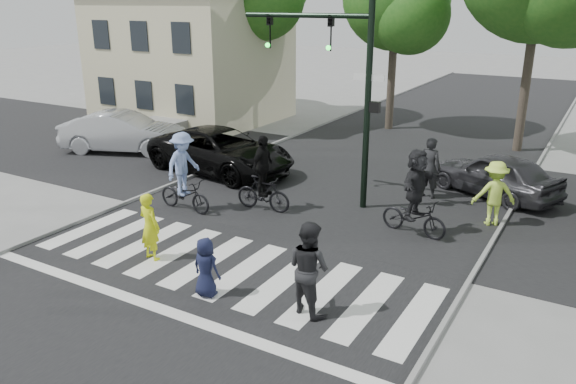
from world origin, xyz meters
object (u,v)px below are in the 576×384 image
at_px(pedestrian_woman, 150,227).
at_px(pedestrian_adult, 309,268).
at_px(car_grey, 495,174).
at_px(cyclist_right, 415,197).
at_px(car_suv, 221,151).
at_px(cyclist_left, 184,177).
at_px(car_silver, 123,132).
at_px(traffic_signal, 341,72).
at_px(pedestrian_child, 206,267).
at_px(cyclist_mid, 263,180).

distance_m(pedestrian_woman, pedestrian_adult, 4.33).
bearing_deg(car_grey, cyclist_right, 8.11).
bearing_deg(car_suv, pedestrian_woman, -149.35).
distance_m(pedestrian_woman, car_grey, 10.65).
bearing_deg(cyclist_left, car_silver, 148.78).
height_order(traffic_signal, car_grey, traffic_signal).
height_order(cyclist_left, car_silver, cyclist_left).
bearing_deg(car_grey, car_silver, -58.32).
relative_size(pedestrian_child, car_grey, 0.31).
height_order(cyclist_left, cyclist_mid, cyclist_left).
bearing_deg(cyclist_right, cyclist_left, -165.32).
relative_size(pedestrian_adult, car_suv, 0.34).
relative_size(cyclist_right, car_silver, 0.47).
xyz_separation_m(cyclist_left, car_silver, (-6.48, 3.93, -0.20)).
bearing_deg(cyclist_left, traffic_signal, 38.79).
bearing_deg(pedestrian_woman, car_suv, -58.41).
xyz_separation_m(cyclist_right, car_suv, (-7.72, 2.02, -0.25)).
height_order(pedestrian_child, car_suv, car_suv).
relative_size(pedestrian_child, cyclist_mid, 0.58).
bearing_deg(cyclist_left, pedestrian_adult, -28.67).
distance_m(traffic_signal, car_grey, 5.92).
xyz_separation_m(pedestrian_adult, cyclist_right, (0.53, 4.80, 0.07)).
bearing_deg(pedestrian_child, cyclist_right, -116.12).
relative_size(traffic_signal, pedestrian_woman, 3.67).
relative_size(pedestrian_woman, pedestrian_adult, 0.86).
distance_m(pedestrian_woman, pedestrian_child, 2.33).
bearing_deg(pedestrian_adult, cyclist_mid, -30.86).
bearing_deg(pedestrian_child, car_grey, -111.54).
height_order(traffic_signal, cyclist_right, traffic_signal).
xyz_separation_m(traffic_signal, car_silver, (-10.01, 1.09, -3.10)).
xyz_separation_m(pedestrian_woman, cyclist_mid, (0.52, 4.07, 0.10)).
distance_m(cyclist_left, cyclist_right, 6.50).
distance_m(cyclist_mid, cyclist_right, 4.36).
xyz_separation_m(pedestrian_woman, car_grey, (6.03, 8.78, -0.12)).
relative_size(car_suv, car_silver, 1.13).
bearing_deg(car_suv, car_grey, -69.05).
distance_m(pedestrian_woman, cyclist_mid, 4.10).
bearing_deg(pedestrian_child, cyclist_left, -44.66).
height_order(pedestrian_child, cyclist_mid, cyclist_mid).
xyz_separation_m(cyclist_right, car_grey, (1.18, 4.21, -0.32)).
bearing_deg(pedestrian_child, cyclist_mid, -70.20).
xyz_separation_m(pedestrian_child, car_grey, (3.82, 9.51, 0.06)).
bearing_deg(cyclist_right, pedestrian_woman, -136.69).
height_order(traffic_signal, car_silver, traffic_signal).
bearing_deg(car_suv, pedestrian_child, -138.12).
relative_size(traffic_signal, cyclist_mid, 2.70).
distance_m(traffic_signal, pedestrian_woman, 6.86).
bearing_deg(pedestrian_adult, pedestrian_child, 30.91).
relative_size(traffic_signal, car_suv, 1.09).
height_order(pedestrian_adult, cyclist_mid, cyclist_mid).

